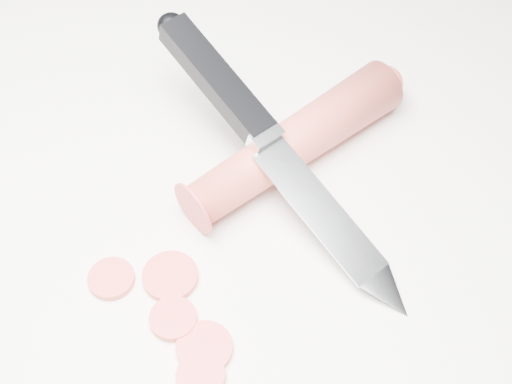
# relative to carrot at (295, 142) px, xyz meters

# --- Properties ---
(ground) EXTENTS (2.40, 2.40, 0.00)m
(ground) POSITION_rel_carrot_xyz_m (-0.06, -0.10, -0.02)
(ground) COLOR white
(ground) RESTS_ON ground
(carrot) EXTENTS (0.15, 0.18, 0.04)m
(carrot) POSITION_rel_carrot_xyz_m (0.00, 0.00, 0.00)
(carrot) COLOR #C43E33
(carrot) RESTS_ON ground
(carrot_slice_0) EXTENTS (0.04, 0.04, 0.01)m
(carrot_slice_0) POSITION_rel_carrot_xyz_m (-0.03, -0.17, -0.02)
(carrot_slice_0) COLOR red
(carrot_slice_0) RESTS_ON ground
(carrot_slice_1) EXTENTS (0.03, 0.03, 0.01)m
(carrot_slice_1) POSITION_rel_carrot_xyz_m (-0.03, -0.19, -0.02)
(carrot_slice_1) COLOR red
(carrot_slice_1) RESTS_ON ground
(carrot_slice_2) EXTENTS (0.04, 0.04, 0.01)m
(carrot_slice_2) POSITION_rel_carrot_xyz_m (-0.07, -0.12, -0.02)
(carrot_slice_2) COLOR red
(carrot_slice_2) RESTS_ON ground
(carrot_slice_3) EXTENTS (0.03, 0.03, 0.01)m
(carrot_slice_3) POSITION_rel_carrot_xyz_m (-0.06, -0.16, -0.02)
(carrot_slice_3) COLOR red
(carrot_slice_3) RESTS_ON ground
(carrot_slice_4) EXTENTS (0.03, 0.03, 0.01)m
(carrot_slice_4) POSITION_rel_carrot_xyz_m (-0.11, -0.13, -0.02)
(carrot_slice_4) COLOR red
(carrot_slice_4) RESTS_ON ground
(kitchen_knife) EXTENTS (0.24, 0.20, 0.09)m
(kitchen_knife) POSITION_rel_carrot_xyz_m (-0.01, -0.03, 0.02)
(kitchen_knife) COLOR silver
(kitchen_knife) RESTS_ON ground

